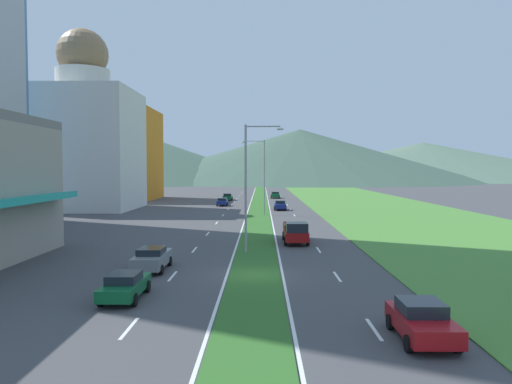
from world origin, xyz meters
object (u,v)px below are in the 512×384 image
object	(u,v)px
car_1	(152,258)
street_lamp_near	(250,180)
street_lamp_mid	(262,172)
pickup_truck_0	(296,232)
car_4	(422,320)
car_5	(125,285)
car_6	(222,202)
car_0	(280,205)
car_3	(275,195)
car_2	(228,197)

from	to	relation	value
car_1	street_lamp_near	bearing A→B (deg)	-43.62
street_lamp_mid	pickup_truck_0	bearing A→B (deg)	-83.63
car_1	car_4	xyz separation A→B (m)	(13.45, -12.93, -0.02)
car_5	car_6	size ratio (longest dim) A/B	1.03
street_lamp_near	car_5	distance (m)	15.83
car_0	car_4	distance (m)	59.82
street_lamp_mid	pickup_truck_0	size ratio (longest dim) A/B	1.99
car_4	car_5	bearing A→B (deg)	-113.62
car_6	car_3	bearing A→B (deg)	-23.88
street_lamp_near	pickup_truck_0	distance (m)	7.98
street_lamp_near	car_2	size ratio (longest dim) A/B	2.25
car_6	car_5	bearing A→B (deg)	-179.93
car_1	car_6	xyz separation A→B (m)	(0.15, 55.51, -0.06)
street_lamp_near	car_1	world-z (taller)	street_lamp_near
car_4	street_lamp_mid	bearing A→B (deg)	-173.11
street_lamp_near	car_1	xyz separation A→B (m)	(-6.27, -6.58, -5.00)
street_lamp_mid	car_3	distance (m)	40.30
car_0	car_4	bearing A→B (deg)	3.13
car_2	car_5	xyz separation A→B (m)	(0.16, -77.13, -0.04)
car_4	car_1	bearing A→B (deg)	-133.87
car_0	car_1	world-z (taller)	car_0
car_2	street_lamp_mid	bearing A→B (deg)	-167.16
street_lamp_near	car_3	distance (m)	72.08
car_1	car_2	distance (m)	69.98
car_1	pickup_truck_0	xyz separation A→B (m)	(10.23, 11.56, 0.20)
street_lamp_near	pickup_truck_0	bearing A→B (deg)	51.47
street_lamp_mid	car_0	world-z (taller)	street_lamp_mid
car_1	car_5	world-z (taller)	car_1
car_5	car_2	bearing A→B (deg)	0.12
car_1	car_6	distance (m)	55.51
car_3	car_2	bearing A→B (deg)	-50.62
car_1	car_2	size ratio (longest dim) A/B	1.03
car_0	car_3	size ratio (longest dim) A/B	0.88
street_lamp_mid	car_5	bearing A→B (deg)	-98.71
car_3	pickup_truck_0	distance (m)	66.80
car_1	car_3	xyz separation A→B (m)	(10.27, 78.36, -0.04)
car_3	car_5	xyz separation A→B (m)	(-10.05, -85.51, -0.03)
car_0	car_6	distance (m)	13.28
car_1	car_6	size ratio (longest dim) A/B	1.09
street_lamp_mid	pickup_truck_0	world-z (taller)	street_lamp_mid
street_lamp_near	car_0	size ratio (longest dim) A/B	2.39
car_2	car_6	distance (m)	14.48
car_5	pickup_truck_0	distance (m)	21.22
car_6	pickup_truck_0	size ratio (longest dim) A/B	0.79
car_0	car_2	world-z (taller)	car_0
car_4	car_5	distance (m)	14.44
car_5	car_6	distance (m)	62.65
car_2	car_5	world-z (taller)	car_2
car_4	pickup_truck_0	size ratio (longest dim) A/B	0.76
street_lamp_mid	car_6	world-z (taller)	street_lamp_mid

